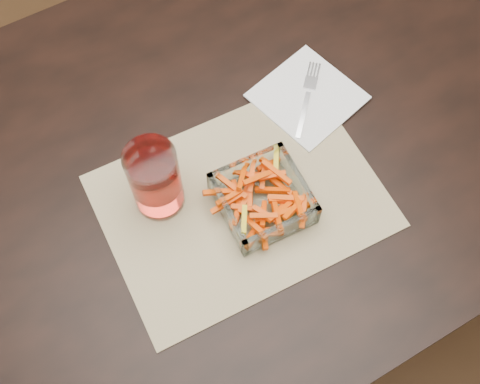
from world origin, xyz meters
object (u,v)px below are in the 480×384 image
Objects in this scene: fork at (307,96)px; glass_bowl at (263,200)px; tumbler at (156,181)px; dining_table at (260,154)px.

glass_bowl is at bearing -97.98° from fork.
glass_bowl is 0.18m from tumbler.
glass_bowl is 1.02× the size of tumbler.
dining_table is at bearing 60.05° from glass_bowl.
dining_table is 11.19× the size of tumbler.
tumbler is 0.33m from fork.
tumbler is at bearing -127.94° from fork.
tumbler reaches higher than dining_table.
tumbler is (-0.14, 0.09, 0.04)m from glass_bowl.
tumbler is at bearing -171.06° from dining_table.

